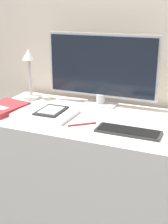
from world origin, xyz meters
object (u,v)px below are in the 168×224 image
at_px(keyboard, 128,131).
at_px(desk_lamp, 30,72).
at_px(pen, 82,124).
at_px(laptop, 46,113).
at_px(ereader, 51,111).
at_px(monitor, 101,68).
at_px(notebook, 3,108).

height_order(keyboard, desk_lamp, desk_lamp).
distance_m(keyboard, pen, 0.24).
xyz_separation_m(laptop, ereader, (0.03, 0.01, 0.01)).
distance_m(laptop, ereader, 0.03).
bearing_deg(monitor, laptop, -127.06).
bearing_deg(ereader, monitor, 55.22).
bearing_deg(ereader, notebook, -172.28).
xyz_separation_m(desk_lamp, pen, (0.48, -0.30, -0.16)).
height_order(monitor, keyboard, monitor).
bearing_deg(notebook, keyboard, -2.98).
height_order(monitor, desk_lamp, monitor).
relative_size(laptop, desk_lamp, 1.02).
height_order(ereader, pen, ereader).
bearing_deg(ereader, laptop, -151.84).
relative_size(laptop, pen, 2.69).
bearing_deg(notebook, pen, -3.95).
xyz_separation_m(monitor, notebook, (-0.47, -0.31, -0.20)).
bearing_deg(keyboard, laptop, 172.59).
height_order(keyboard, pen, keyboard).
relative_size(keyboard, notebook, 1.10).
xyz_separation_m(monitor, laptop, (-0.21, -0.28, -0.21)).
bearing_deg(keyboard, monitor, 127.13).
distance_m(laptop, desk_lamp, 0.38).
relative_size(keyboard, pen, 2.57).
relative_size(ereader, pen, 1.57).
distance_m(laptop, notebook, 0.26).
height_order(notebook, pen, notebook).
height_order(laptop, notebook, notebook).
distance_m(monitor, pen, 0.40).
relative_size(keyboard, desk_lamp, 0.98).
relative_size(keyboard, laptop, 0.96).
bearing_deg(keyboard, ereader, 170.31).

